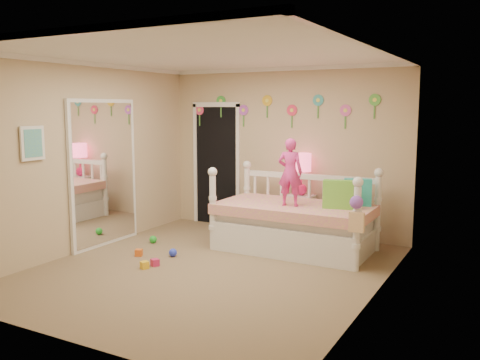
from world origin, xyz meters
The scene contains 18 objects.
floor centered at (0.00, 0.00, 0.00)m, with size 4.00×4.50×0.01m, color #7F684C.
ceiling centered at (0.00, 0.00, 2.60)m, with size 4.00×4.50×0.01m, color white.
back_wall centered at (0.00, 2.25, 1.30)m, with size 4.00×0.01×2.60m, color tan.
left_wall centered at (-2.00, 0.00, 1.30)m, with size 0.01×4.50×2.60m, color tan.
right_wall centered at (2.00, 0.00, 1.30)m, with size 0.01×4.50×2.60m, color tan.
crown_molding centered at (0.00, 0.00, 2.57)m, with size 4.00×4.50×0.06m, color white, non-canonical shape.
daybed centered at (0.57, 1.33, 0.59)m, with size 2.17×1.16×1.18m, color white, non-canonical shape.
pillow_turquoise centered at (1.36, 1.63, 0.84)m, with size 0.37×0.13×0.37m, color #23B3AD.
pillow_lime centered at (1.19, 1.31, 0.84)m, with size 0.40×0.15×0.38m, color #6DC33B.
child centered at (0.55, 1.19, 1.12)m, with size 0.34×0.22×0.92m, color #E93595.
nightstand centered at (0.37, 2.05, 0.33)m, with size 0.39×0.30×0.66m, color white.
table_lamp centered at (0.37, 2.05, 1.08)m, with size 0.29×0.29×0.64m.
closet_doorway centered at (-1.25, 2.23, 1.03)m, with size 0.90×0.04×2.07m, color black.
flower_decals centered at (-0.09, 2.24, 1.94)m, with size 3.40×0.02×0.50m, color #B2668C, non-canonical shape.
mirror_closet centered at (-1.96, 0.30, 1.05)m, with size 0.07×1.30×2.10m, color white.
wall_picture centered at (-1.97, -0.90, 1.55)m, with size 0.05×0.34×0.42m, color white.
hanging_bag centered at (1.60, 0.72, 0.72)m, with size 0.20×0.16×0.36m, color beige, non-canonical shape.
toy_scatter centered at (-1.01, 0.15, 0.06)m, with size 0.80×1.30×0.11m, color #996666, non-canonical shape.
Camera 1 is at (3.27, -5.22, 1.98)m, focal length 38.67 mm.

